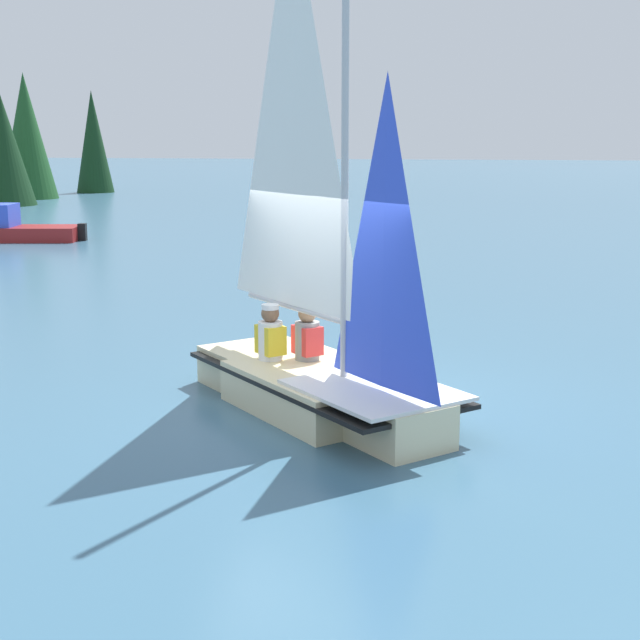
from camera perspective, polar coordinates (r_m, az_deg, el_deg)
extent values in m
plane|color=#38607A|center=(10.52, 0.00, -5.79)|extent=(260.00, 260.00, 0.00)
cube|color=beige|center=(10.45, 0.00, -4.53)|extent=(2.57, 2.57, 0.48)
cube|color=beige|center=(9.29, 5.17, -6.64)|extent=(1.22, 1.22, 0.48)
cube|color=beige|center=(11.69, -4.08, -2.82)|extent=(1.54, 1.54, 0.48)
cube|color=black|center=(10.41, 0.00, -3.71)|extent=(3.75, 3.75, 0.05)
cube|color=silver|center=(9.55, 3.53, -4.47)|extent=(2.21, 2.21, 0.04)
cylinder|color=#B7B7BC|center=(9.65, 1.62, 12.30)|extent=(0.08, 0.08, 5.56)
cylinder|color=#B7B7BC|center=(10.72, -1.71, 0.82)|extent=(1.54, 1.55, 0.07)
pyramid|color=white|center=(10.54, -1.79, 13.78)|extent=(1.46, 1.46, 4.75)
pyramid|color=blue|center=(9.12, 4.21, 5.54)|extent=(0.95, 0.96, 3.21)
cube|color=black|center=(12.14, -5.25, -2.65)|extent=(0.08, 0.08, 0.34)
cube|color=black|center=(10.96, -0.81, -3.83)|extent=(0.37, 0.37, 0.45)
cylinder|color=gray|center=(10.85, -0.82, -1.41)|extent=(0.42, 0.42, 0.50)
cube|color=red|center=(10.84, -0.82, -1.28)|extent=(0.42, 0.42, 0.35)
sphere|color=#A87A56|center=(10.77, -0.82, 0.40)|extent=(0.22, 0.22, 0.22)
cylinder|color=white|center=(10.76, -0.83, 0.83)|extent=(0.30, 0.30, 0.06)
cube|color=black|center=(10.99, -3.16, -3.80)|extent=(0.37, 0.37, 0.45)
cylinder|color=white|center=(10.88, -3.19, -1.39)|extent=(0.42, 0.42, 0.50)
cube|color=yellow|center=(10.87, -3.19, -1.26)|extent=(0.42, 0.42, 0.35)
sphere|color=brown|center=(10.80, -3.21, 0.42)|extent=(0.22, 0.22, 0.22)
cylinder|color=white|center=(10.79, -3.21, 0.85)|extent=(0.30, 0.30, 0.06)
cube|color=maroon|center=(29.73, -19.80, 5.23)|extent=(2.46, 5.12, 0.45)
cube|color=black|center=(28.97, -14.96, 5.46)|extent=(0.28, 0.28, 0.53)
cone|color=#143319|center=(55.15, -14.31, 10.99)|extent=(2.19, 2.19, 5.91)
cone|color=#1E4C23|center=(50.31, -18.27, 11.11)|extent=(2.97, 2.97, 6.53)
cone|color=#143319|center=(45.48, -19.61, 10.24)|extent=(2.81, 2.81, 5.27)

